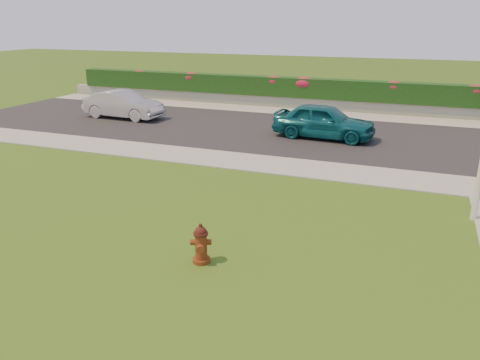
% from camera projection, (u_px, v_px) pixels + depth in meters
% --- Properties ---
extents(ground, '(120.00, 120.00, 0.00)m').
position_uv_depth(ground, '(142.00, 303.00, 8.56)').
color(ground, black).
rests_on(ground, ground).
extents(street_far, '(26.00, 8.00, 0.04)m').
position_uv_depth(street_far, '(210.00, 126.00, 22.61)').
color(street_far, black).
rests_on(street_far, ground).
extents(sidewalk_far, '(24.00, 2.00, 0.04)m').
position_uv_depth(sidewalk_far, '(135.00, 149.00, 18.53)').
color(sidewalk_far, gray).
rests_on(sidewalk_far, ground).
extents(sidewalk_beyond, '(34.00, 2.00, 0.04)m').
position_uv_depth(sidewalk_beyond, '(314.00, 113.00, 25.66)').
color(sidewalk_beyond, gray).
rests_on(sidewalk_beyond, ground).
extents(retaining_wall, '(34.00, 0.40, 0.60)m').
position_uv_depth(retaining_wall, '(320.00, 104.00, 26.90)').
color(retaining_wall, gray).
rests_on(retaining_wall, ground).
extents(hedge, '(32.00, 0.90, 1.10)m').
position_uv_depth(hedge, '(321.00, 89.00, 26.71)').
color(hedge, black).
rests_on(hedge, retaining_wall).
extents(fire_hydrant, '(0.46, 0.44, 0.89)m').
position_uv_depth(fire_hydrant, '(201.00, 244.00, 9.86)').
color(fire_hydrant, '#531E0D').
rests_on(fire_hydrant, ground).
extents(sedan_teal, '(4.44, 2.05, 1.47)m').
position_uv_depth(sedan_teal, '(324.00, 121.00, 20.03)').
color(sedan_teal, '#0B4F59').
rests_on(sedan_teal, street_far).
extents(sedan_silver, '(4.31, 1.68, 1.40)m').
position_uv_depth(sedan_silver, '(123.00, 105.00, 24.11)').
color(sedan_silver, '#AAABB1').
rests_on(sedan_silver, street_far).
extents(flower_clump_a, '(1.05, 0.67, 0.52)m').
position_uv_depth(flower_clump_a, '(140.00, 74.00, 30.57)').
color(flower_clump_a, '#B01E34').
rests_on(flower_clump_a, hedge).
extents(flower_clump_b, '(1.18, 0.76, 0.59)m').
position_uv_depth(flower_clump_b, '(191.00, 77.00, 29.31)').
color(flower_clump_b, '#B01E34').
rests_on(flower_clump_b, hedge).
extents(flower_clump_c, '(1.16, 0.75, 0.58)m').
position_uv_depth(flower_clump_c, '(274.00, 81.00, 27.47)').
color(flower_clump_c, '#B01E34').
rests_on(flower_clump_c, hedge).
extents(flower_clump_d, '(1.36, 0.87, 0.68)m').
position_uv_depth(flower_clump_d, '(304.00, 83.00, 26.87)').
color(flower_clump_d, '#B01E34').
rests_on(flower_clump_d, hedge).
extents(flower_clump_e, '(1.14, 0.74, 0.57)m').
position_uv_depth(flower_clump_e, '(394.00, 87.00, 25.18)').
color(flower_clump_e, '#B01E34').
rests_on(flower_clump_e, hedge).
extents(flower_clump_f, '(1.14, 0.74, 0.57)m').
position_uv_depth(flower_clump_f, '(476.00, 90.00, 23.82)').
color(flower_clump_f, '#B01E34').
rests_on(flower_clump_f, hedge).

